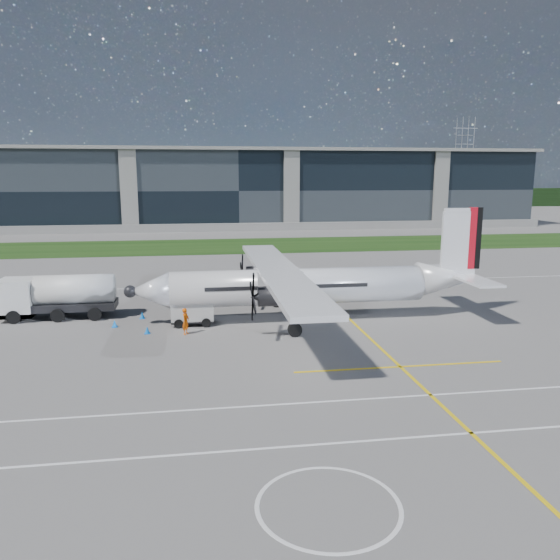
% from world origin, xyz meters
% --- Properties ---
extents(ground, '(400.00, 400.00, 0.00)m').
position_xyz_m(ground, '(0.00, 40.00, 0.00)').
color(ground, slate).
rests_on(ground, ground).
extents(grass_strip, '(400.00, 18.00, 0.04)m').
position_xyz_m(grass_strip, '(0.00, 48.00, 0.02)').
color(grass_strip, '#14330E').
rests_on(grass_strip, ground).
extents(terminal_building, '(120.00, 20.00, 15.00)m').
position_xyz_m(terminal_building, '(0.00, 80.00, 7.50)').
color(terminal_building, black).
rests_on(terminal_building, ground).
extents(tree_line, '(400.00, 6.00, 6.00)m').
position_xyz_m(tree_line, '(0.00, 140.00, 3.00)').
color(tree_line, black).
rests_on(tree_line, ground).
extents(pylon_east, '(9.00, 4.60, 30.00)m').
position_xyz_m(pylon_east, '(85.00, 150.00, 15.00)').
color(pylon_east, gray).
rests_on(pylon_east, ground).
extents(yellow_taxiway_centerline, '(0.20, 70.00, 0.01)m').
position_xyz_m(yellow_taxiway_centerline, '(3.00, 10.00, 0.01)').
color(yellow_taxiway_centerline, yellow).
rests_on(yellow_taxiway_centerline, ground).
extents(white_lane_line, '(90.00, 0.15, 0.01)m').
position_xyz_m(white_lane_line, '(0.00, -14.00, 0.01)').
color(white_lane_line, white).
rests_on(white_lane_line, ground).
extents(turboprop_aircraft, '(26.01, 26.97, 8.09)m').
position_xyz_m(turboprop_aircraft, '(0.16, 4.70, 4.05)').
color(turboprop_aircraft, white).
rests_on(turboprop_aircraft, ground).
extents(fuel_tanker_truck, '(8.58, 2.79, 3.22)m').
position_xyz_m(fuel_tanker_truck, '(-18.81, 7.93, 1.61)').
color(fuel_tanker_truck, silver).
rests_on(fuel_tanker_truck, ground).
extents(baggage_tug, '(3.15, 1.89, 1.89)m').
position_xyz_m(baggage_tug, '(-8.43, 4.58, 0.94)').
color(baggage_tug, silver).
rests_on(baggage_tug, ground).
extents(ground_crew_person, '(0.88, 0.99, 2.02)m').
position_xyz_m(ground_crew_person, '(-8.85, 2.24, 1.01)').
color(ground_crew_person, '#F25907').
rests_on(ground_crew_person, ground).
extents(safety_cone_fwd, '(0.36, 0.36, 0.50)m').
position_xyz_m(safety_cone_fwd, '(-13.82, 4.67, 0.25)').
color(safety_cone_fwd, '#0E79F2').
rests_on(safety_cone_fwd, ground).
extents(safety_cone_stbdwing, '(0.36, 0.36, 0.50)m').
position_xyz_m(safety_cone_stbdwing, '(-1.54, 18.05, 0.25)').
color(safety_cone_stbdwing, '#0E79F2').
rests_on(safety_cone_stbdwing, ground).
extents(safety_cone_nose_stbd, '(0.36, 0.36, 0.50)m').
position_xyz_m(safety_cone_nose_stbd, '(-12.13, 6.78, 0.25)').
color(safety_cone_nose_stbd, '#0E79F2').
rests_on(safety_cone_nose_stbd, ground).
extents(safety_cone_nose_port, '(0.36, 0.36, 0.50)m').
position_xyz_m(safety_cone_nose_port, '(-11.42, 2.70, 0.25)').
color(safety_cone_nose_port, '#0E79F2').
rests_on(safety_cone_nose_port, ground).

